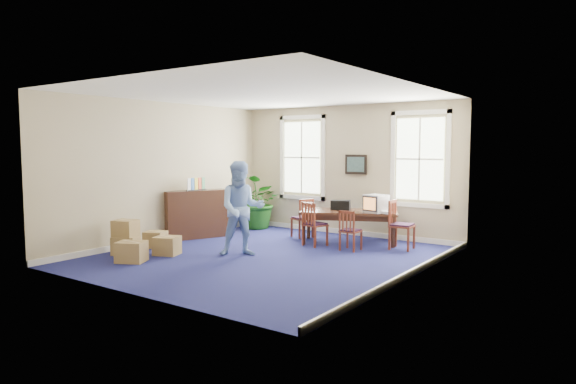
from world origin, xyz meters
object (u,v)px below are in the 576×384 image
Objects in this scene: crt_tv at (376,204)px; cardboard_boxes at (135,237)px; potted_plant at (259,201)px; chair_near_left at (315,224)px; man at (242,209)px; credenza at (196,213)px; conference_table at (349,227)px.

crt_tv reaches higher than cardboard_boxes.
potted_plant is at bearing -171.70° from crt_tv.
man is at bearing 82.92° from chair_near_left.
conference_table is at bearing 48.78° from credenza.
man is at bearing -138.65° from conference_table.
chair_near_left is at bearing 25.86° from man.
credenza reaches higher than crt_tv.
conference_table is 1.47× the size of potted_plant.
credenza reaches higher than conference_table.
cardboard_boxes is (-2.89, -3.64, 0.00)m from conference_table.
crt_tv is at bearing 46.26° from cardboard_boxes.
chair_near_left is 0.75× the size of cardboard_boxes.
man is 3.43m from potted_plant.
man reaches higher than cardboard_boxes.
conference_table is 1.66× the size of cardboard_boxes.
conference_table is 1.14× the size of man.
credenza is at bearing -100.34° from potted_plant.
man is 1.46× the size of cardboard_boxes.
conference_table is 3.65m from credenza.
conference_table is 2.23× the size of chair_near_left.
man is 2.23m from cardboard_boxes.
crt_tv is at bearing -130.09° from chair_near_left.
man is at bearing 1.33° from credenza.
potted_plant is at bearing 79.45° from man.
conference_table is 3.00m from potted_plant.
chair_near_left is 2.77m from potted_plant.
chair_near_left is 2.97m from credenza.
chair_near_left is (-0.44, -0.74, 0.12)m from conference_table.
credenza is 1.17× the size of cardboard_boxes.
conference_table is 0.85m from crt_tv.
credenza is at bearing 100.98° from cardboard_boxes.
crt_tv is 4.26m from credenza.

